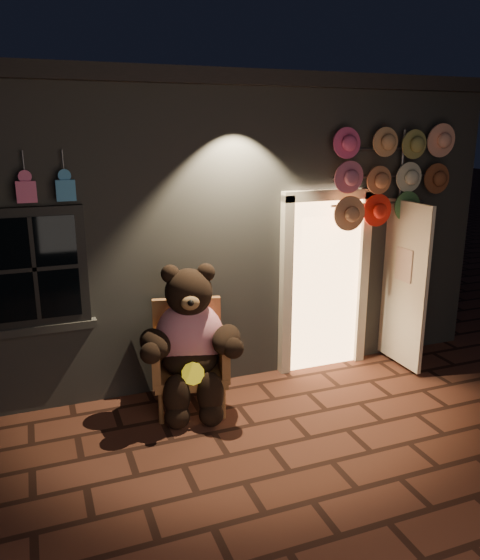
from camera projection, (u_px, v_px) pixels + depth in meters
ground at (270, 446)px, 5.10m from camera, size 60.00×60.00×0.00m
shop_building at (164, 207)px, 8.22m from camera, size 7.30×5.95×3.51m
wicker_armchair at (189, 355)px, 5.77m from camera, size 0.89×0.83×1.12m
teddy_bear at (190, 341)px, 5.58m from camera, size 1.11×0.97×1.56m
hat_rack at (392, 176)px, 6.34m from camera, size 1.63×0.22×2.88m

